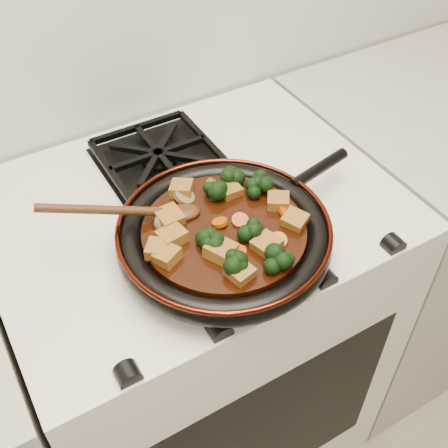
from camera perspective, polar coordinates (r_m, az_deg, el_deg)
stove at (r=1.41m, az=-2.58°, el=-11.38°), size 0.76×0.60×0.90m
burner_grate_front at (r=0.97m, az=0.50°, el=-2.03°), size 0.23×0.23×0.03m
burner_grate_back at (r=1.15m, az=-6.66°, el=6.78°), size 0.23×0.23×0.03m
skillet at (r=0.94m, az=0.09°, el=-1.07°), size 0.48×0.36×0.05m
braising_sauce at (r=0.94m, az=0.00°, el=-0.91°), size 0.27×0.27×0.02m
tofu_cube_0 at (r=0.89m, az=-6.69°, el=-2.58°), size 0.05×0.05×0.02m
tofu_cube_1 at (r=0.88m, az=-5.76°, el=-3.29°), size 0.05×0.05×0.02m
tofu_cube_2 at (r=0.88m, az=-0.34°, el=-2.72°), size 0.06×0.06×0.03m
tofu_cube_3 at (r=0.99m, az=-4.32°, el=3.58°), size 0.05×0.06×0.03m
tofu_cube_4 at (r=0.89m, az=4.37°, el=-2.18°), size 0.05×0.05×0.03m
tofu_cube_5 at (r=0.97m, az=5.53°, el=2.30°), size 0.05×0.05×0.02m
tofu_cube_6 at (r=0.86m, az=1.63°, el=-4.96°), size 0.04×0.05×0.02m
tofu_cube_7 at (r=0.91m, az=-5.28°, el=-1.26°), size 0.05×0.05×0.03m
tofu_cube_8 at (r=0.99m, az=0.68°, el=3.36°), size 0.04×0.03×0.02m
tofu_cube_9 at (r=0.94m, az=-5.58°, el=0.61°), size 0.04×0.05×0.03m
tofu_cube_10 at (r=0.94m, az=7.18°, el=0.35°), size 0.05×0.05×0.03m
broccoli_floret_0 at (r=0.99m, az=3.26°, el=3.88°), size 0.09×0.08×0.07m
broccoli_floret_1 at (r=0.86m, az=1.01°, el=-4.26°), size 0.07×0.07×0.07m
broccoli_floret_2 at (r=1.01m, az=0.38°, el=4.75°), size 0.08×0.09×0.08m
broccoli_floret_3 at (r=0.87m, az=5.32°, el=-3.61°), size 0.09×0.09×0.06m
broccoli_floret_4 at (r=0.89m, az=-1.07°, el=-1.78°), size 0.09×0.09×0.05m
broccoli_floret_5 at (r=0.91m, az=3.14°, el=-1.06°), size 0.07×0.07×0.05m
broccoli_floret_6 at (r=0.98m, az=-1.15°, el=3.04°), size 0.09×0.09×0.07m
carrot_coin_0 at (r=0.96m, az=6.50°, el=1.27°), size 0.03×0.03×0.02m
carrot_coin_1 at (r=0.89m, az=4.47°, el=-2.53°), size 0.03×0.03×0.01m
carrot_coin_2 at (r=0.91m, az=5.47°, el=-1.72°), size 0.03×0.03×0.02m
carrot_coin_3 at (r=0.94m, az=1.65°, el=0.36°), size 0.03×0.03×0.02m
carrot_coin_4 at (r=0.89m, az=1.45°, el=-2.92°), size 0.03×0.03×0.02m
carrot_coin_5 at (r=0.93m, az=-0.43°, el=0.16°), size 0.03×0.03×0.02m
mushroom_slice_0 at (r=0.93m, az=-6.23°, el=0.05°), size 0.04×0.04×0.03m
mushroom_slice_1 at (r=0.98m, az=-4.06°, el=2.89°), size 0.05×0.05×0.03m
mushroom_slice_2 at (r=0.89m, az=5.35°, el=-2.86°), size 0.04×0.04×0.03m
mushroom_slice_3 at (r=1.00m, az=-0.87°, el=3.90°), size 0.03×0.04×0.03m
wooden_spoon at (r=0.94m, az=-8.19°, el=1.31°), size 0.15×0.07×0.24m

